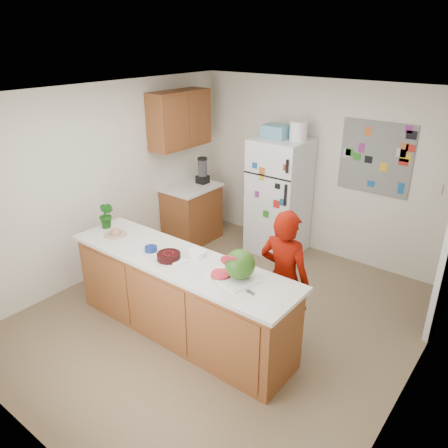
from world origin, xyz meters
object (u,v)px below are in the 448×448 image
Objects in this scene: watermelon at (240,264)px; person at (284,279)px; cherry_bowl at (169,256)px; refrigerator at (279,197)px.

person is at bearing 68.95° from watermelon.
watermelon is at bearing 9.36° from cherry_bowl.
refrigerator is 2.53m from watermelon.
refrigerator is at bearing -59.77° from person.
refrigerator is at bearing 112.79° from watermelon.
person is 5.22× the size of watermelon.
watermelon reaches higher than cherry_bowl.
cherry_bowl is at bearing 30.10° from person.
refrigerator is 7.04× the size of cherry_bowl.
person reaches higher than cherry_bowl.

